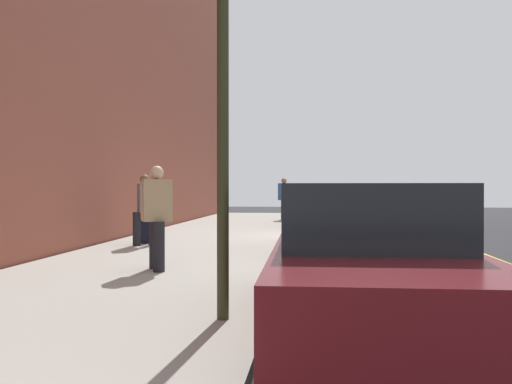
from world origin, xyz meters
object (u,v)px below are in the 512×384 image
at_px(pedestrian_blue_coat, 284,197).
at_px(pedestrian_tan_coat, 157,215).
at_px(traffic_light_pole, 223,19).
at_px(parked_car_white, 340,221).
at_px(pedestrian_grey_coat, 145,208).
at_px(parked_car_maroon, 366,260).
at_px(parked_car_silver, 326,203).
at_px(rolling_suitcase, 147,231).
at_px(parked_car_red, 334,209).

bearing_deg(pedestrian_blue_coat, pedestrian_tan_coat, -5.01).
distance_m(pedestrian_blue_coat, traffic_light_pole, 17.34).
height_order(parked_car_white, pedestrian_grey_coat, pedestrian_grey_coat).
xyz_separation_m(parked_car_maroon, pedestrian_blue_coat, (-17.11, -1.80, 0.33)).
bearing_deg(pedestrian_blue_coat, parked_car_maroon, 6.01).
distance_m(pedestrian_blue_coat, pedestrian_tan_coat, 14.18).
xyz_separation_m(parked_car_white, pedestrian_tan_coat, (3.47, -3.08, 0.29)).
height_order(parked_car_silver, pedestrian_tan_coat, pedestrian_tan_coat).
height_order(parked_car_silver, pedestrian_grey_coat, pedestrian_grey_coat).
bearing_deg(parked_car_maroon, pedestrian_grey_coat, -146.25).
relative_size(pedestrian_grey_coat, pedestrian_blue_coat, 0.93).
distance_m(parked_car_maroon, rolling_suitcase, 8.45).
height_order(parked_car_maroon, pedestrian_tan_coat, pedestrian_tan_coat).
relative_size(parked_car_silver, parked_car_red, 1.08).
relative_size(parked_car_white, traffic_light_pole, 1.06).
distance_m(pedestrian_tan_coat, rolling_suitcase, 4.44).
height_order(pedestrian_grey_coat, rolling_suitcase, pedestrian_grey_coat).
height_order(pedestrian_blue_coat, pedestrian_tan_coat, pedestrian_blue_coat).
bearing_deg(pedestrian_grey_coat, parked_car_silver, 161.76).
bearing_deg(pedestrian_grey_coat, rolling_suitcase, -167.89).
bearing_deg(pedestrian_blue_coat, parked_car_silver, 148.69).
bearing_deg(pedestrian_tan_coat, traffic_light_pole, 27.52).
xyz_separation_m(parked_car_silver, pedestrian_grey_coat, (13.46, -4.44, 0.26)).
bearing_deg(pedestrian_blue_coat, parked_car_white, 9.82).
bearing_deg(rolling_suitcase, parked_car_white, 81.64).
height_order(parked_car_silver, parked_car_white, same).
distance_m(pedestrian_grey_coat, traffic_light_pole, 7.68).
relative_size(parked_car_maroon, traffic_light_pole, 1.04).
height_order(parked_car_red, traffic_light_pole, traffic_light_pole).
distance_m(parked_car_white, traffic_light_pole, 7.14).
bearing_deg(pedestrian_tan_coat, parked_car_silver, 169.89).
xyz_separation_m(parked_car_white, pedestrian_grey_coat, (-0.17, -4.47, 0.27)).
height_order(parked_car_maroon, pedestrian_blue_coat, pedestrian_blue_coat).
relative_size(pedestrian_blue_coat, pedestrian_tan_coat, 1.04).
relative_size(parked_car_maroon, pedestrian_tan_coat, 2.76).
relative_size(pedestrian_blue_coat, rolling_suitcase, 1.87).
bearing_deg(parked_car_white, pedestrian_tan_coat, -41.66).
bearing_deg(parked_car_white, pedestrian_blue_coat, -170.18).
xyz_separation_m(parked_car_silver, parked_car_red, (7.03, 0.13, -0.00)).
relative_size(parked_car_white, pedestrian_tan_coat, 2.81).
height_order(pedestrian_grey_coat, pedestrian_blue_coat, pedestrian_blue_coat).
bearing_deg(pedestrian_tan_coat, rolling_suitcase, -160.14).
bearing_deg(rolling_suitcase, parked_car_silver, 160.68).
relative_size(parked_car_silver, rolling_suitcase, 5.14).
bearing_deg(parked_car_silver, parked_car_maroon, -0.02).
xyz_separation_m(parked_car_silver, parked_car_white, (13.63, 0.04, -0.00)).
distance_m(parked_car_silver, rolling_suitcase, 13.73).
distance_m(parked_car_silver, parked_car_white, 13.63).
height_order(traffic_light_pole, rolling_suitcase, traffic_light_pole).
distance_m(parked_car_red, pedestrian_tan_coat, 10.57).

